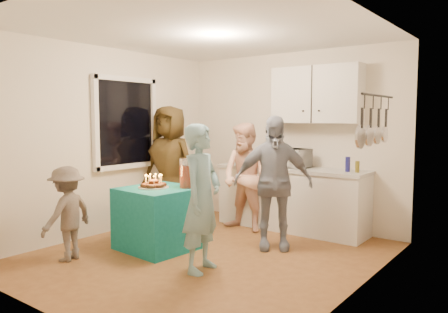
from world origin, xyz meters
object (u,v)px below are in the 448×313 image
Objects in this scene: child_near_left at (67,214)px; party_table at (159,218)px; woman_back_right at (273,183)px; man_birthday at (202,198)px; punch_jar at (189,174)px; counter at (291,200)px; microwave at (292,158)px; woman_back_left at (170,166)px; woman_back_center at (246,177)px.

party_table is at bearing 139.38° from child_near_left.
child_near_left is at bearing -166.06° from woman_back_right.
man_birthday reaches higher than child_near_left.
punch_jar reaches higher than party_table.
party_table is 1.09m from child_near_left.
man_birthday is at bearing -133.07° from woman_back_right.
child_near_left is at bearing -115.84° from counter.
woman_back_left is (-1.59, -0.88, -0.14)m from microwave.
microwave is 0.27× the size of woman_back_left.
counter is 1.41× the size of man_birthday.
woman_back_left is at bearing 127.83° from party_table.
party_table is 1.47m from woman_back_center.
microwave is 0.46× the size of child_near_left.
counter is 1.87m from woman_back_left.
microwave is at bearing 70.17° from punch_jar.
man_birthday is 1.61m from child_near_left.
woman_back_right is (0.75, -0.51, 0.05)m from woman_back_center.
counter is 1.41× the size of woman_back_center.
party_table is 0.51× the size of woman_back_right.
microwave is 0.58× the size of party_table.
microwave is at bearing 46.46° from woman_back_center.
woman_back_left is at bearing 145.06° from punch_jar.
woman_back_right is at bearing 37.46° from party_table.
man_birthday is (0.94, -0.29, 0.40)m from party_table.
party_table is (-0.85, -1.83, -0.05)m from counter.
microwave is 1.03m from woman_back_right.
woman_back_left is (-0.74, 0.95, 0.52)m from party_table.
child_near_left reaches higher than counter.
counter is at bearing 70.38° from punch_jar.
woman_back_right is at bearing -74.30° from counter.
woman_back_right is at bearing 36.44° from punch_jar.
woman_back_center is at bearing 74.87° from party_table.
man_birthday reaches higher than counter.
man_birthday is 1.76m from woman_back_center.
microwave is at bearing 0.00° from counter.
woman_back_center is at bearing 13.48° from woman_back_left.
woman_back_left is at bearing -156.59° from woman_back_center.
woman_back_center is (-0.57, 1.66, -0.00)m from man_birthday.
counter is at bearing 71.44° from woman_back_right.
punch_jar is 0.22× the size of man_birthday.
punch_jar reaches higher than counter.
party_table is at bearing -139.63° from punch_jar.
woman_back_left is (-1.68, 1.24, 0.12)m from man_birthday.
woman_back_left reaches higher than punch_jar.
microwave is at bearing 64.98° from party_table.
woman_back_center is (-0.48, -0.46, 0.35)m from counter.
punch_jar is (-0.57, -1.59, 0.50)m from counter.
microwave is (0.01, 0.00, 0.62)m from counter.
punch_jar is (-0.57, -1.59, -0.12)m from microwave.
woman_back_center is at bearing 7.29° from man_birthday.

